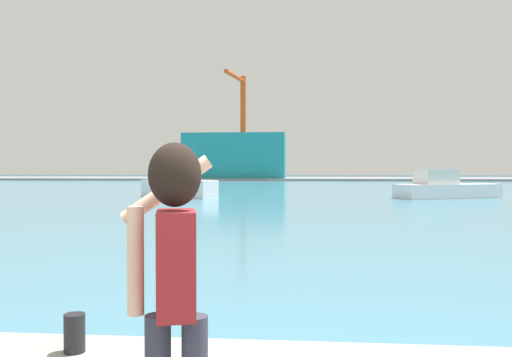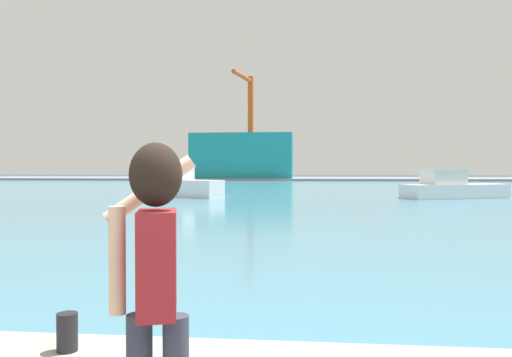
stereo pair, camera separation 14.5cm
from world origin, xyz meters
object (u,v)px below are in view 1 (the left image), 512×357
object	(u,v)px
harbor_bollard	(74,333)
boat_moored	(178,185)
person_photographer	(174,270)
port_crane	(242,117)
warehouse_left	(236,156)
boat_moored_2	(445,188)

from	to	relation	value
harbor_bollard	boat_moored	bearing A→B (deg)	102.17
boat_moored	person_photographer	bearing A→B (deg)	-50.76
harbor_bollard	port_crane	distance (m)	84.00
person_photographer	warehouse_left	bearing A→B (deg)	-7.09
harbor_bollard	boat_moored	distance (m)	32.55
harbor_bollard	warehouse_left	size ratio (longest dim) A/B	0.02
port_crane	boat_moored	bearing A→B (deg)	-88.59
boat_moored_2	port_crane	xyz separation A→B (m)	(-20.20, 50.59, 10.16)
boat_moored_2	warehouse_left	xyz separation A→B (m)	(-21.70, 54.17, 3.57)
port_crane	person_photographer	bearing A→B (deg)	-83.65
person_photographer	harbor_bollard	xyz separation A→B (m)	(-1.29, 1.61, -0.90)
person_photographer	boat_moored_2	distance (m)	35.68
harbor_bollard	boat_moored_2	bearing A→B (deg)	69.54
boat_moored_2	port_crane	bearing A→B (deg)	88.75
person_photographer	port_crane	distance (m)	85.61
boat_moored_2	warehouse_left	world-z (taller)	warehouse_left
harbor_bollard	boat_moored	xyz separation A→B (m)	(-6.86, 31.82, 0.21)
boat_moored	warehouse_left	xyz separation A→B (m)	(-2.76, 54.74, 3.42)
harbor_bollard	boat_moored_2	distance (m)	34.57
boat_moored_2	person_photographer	bearing A→B (deg)	-130.63
boat_moored	port_crane	bearing A→B (deg)	116.95
harbor_bollard	warehouse_left	xyz separation A→B (m)	(-9.62, 86.56, 3.63)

